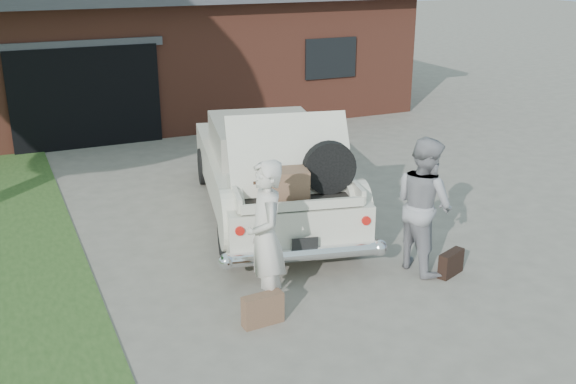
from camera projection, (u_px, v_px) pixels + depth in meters
name	position (u px, v px, depth m)	size (l,w,h in m)	color
ground	(307.00, 286.00, 8.76)	(90.00, 90.00, 0.00)	gray
house	(158.00, 46.00, 18.43)	(12.80, 7.80, 3.30)	brown
sedan	(269.00, 169.00, 10.93)	(3.07, 5.52, 2.00)	beige
woman_left	(266.00, 238.00, 7.87)	(0.69, 0.45, 1.89)	beige
woman_right	(424.00, 204.00, 8.96)	(0.90, 0.70, 1.85)	#939197
suitcase_left	(263.00, 309.00, 7.80)	(0.49, 0.16, 0.38)	brown
suitcase_right	(451.00, 263.00, 9.00)	(0.44, 0.14, 0.34)	black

